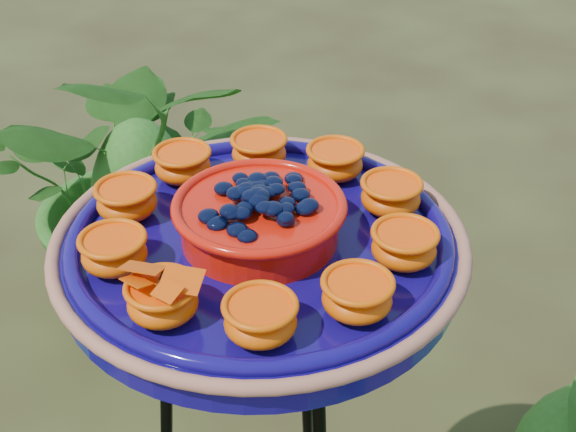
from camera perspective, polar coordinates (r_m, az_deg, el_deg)
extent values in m
torus|color=black|center=(0.97, -1.95, -4.17)|extent=(0.27, 0.27, 0.02)
cylinder|color=#11075A|center=(0.95, -1.99, -2.59)|extent=(0.48, 0.48, 0.04)
torus|color=#AB5D4D|center=(0.93, -2.01, -1.67)|extent=(0.49, 0.49, 0.02)
torus|color=#11075A|center=(0.93, -2.01, -1.47)|extent=(0.45, 0.45, 0.02)
cylinder|color=red|center=(0.92, -2.04, -0.42)|extent=(0.19, 0.19, 0.05)
torus|color=red|center=(0.91, -2.07, 0.77)|extent=(0.20, 0.20, 0.01)
ellipsoid|color=black|center=(0.90, -2.07, 1.10)|extent=(0.16, 0.16, 0.03)
ellipsoid|color=#EA5B02|center=(0.89, 8.23, -2.33)|extent=(0.07, 0.07, 0.04)
cylinder|color=#F66204|center=(0.88, 8.33, -1.38)|extent=(0.07, 0.07, 0.01)
ellipsoid|color=#EA5B02|center=(0.98, 7.31, 1.25)|extent=(0.07, 0.07, 0.04)
cylinder|color=#F66204|center=(0.97, 7.39, 2.15)|extent=(0.07, 0.07, 0.01)
ellipsoid|color=#EA5B02|center=(1.04, 3.36, 3.68)|extent=(0.07, 0.07, 0.04)
cylinder|color=#F66204|center=(1.03, 3.39, 4.55)|extent=(0.07, 0.07, 0.01)
ellipsoid|color=#EA5B02|center=(1.06, -2.07, 4.46)|extent=(0.07, 0.07, 0.04)
cylinder|color=#F66204|center=(1.06, -2.09, 5.32)|extent=(0.07, 0.07, 0.01)
ellipsoid|color=#EA5B02|center=(1.04, -7.48, 3.47)|extent=(0.07, 0.07, 0.04)
cylinder|color=#F66204|center=(1.03, -7.56, 4.34)|extent=(0.07, 0.07, 0.01)
ellipsoid|color=#EA5B02|center=(0.98, -11.38, 0.89)|extent=(0.07, 0.07, 0.04)
cylinder|color=#F66204|center=(0.97, -11.50, 1.79)|extent=(0.07, 0.07, 0.01)
ellipsoid|color=#EA5B02|center=(0.90, -12.24, -2.71)|extent=(0.07, 0.07, 0.04)
cylinder|color=#F66204|center=(0.89, -12.38, -1.77)|extent=(0.07, 0.07, 0.01)
ellipsoid|color=#EA5B02|center=(0.82, -8.89, -6.14)|extent=(0.07, 0.07, 0.04)
cylinder|color=#F66204|center=(0.81, -9.00, -5.16)|extent=(0.07, 0.07, 0.01)
ellipsoid|color=#EA5B02|center=(0.79, -1.98, -7.55)|extent=(0.07, 0.07, 0.04)
cylinder|color=#F66204|center=(0.78, -2.00, -6.55)|extent=(0.07, 0.07, 0.01)
ellipsoid|color=#EA5B02|center=(0.82, 4.93, -5.89)|extent=(0.07, 0.07, 0.04)
cylinder|color=#F66204|center=(0.81, 4.99, -4.91)|extent=(0.07, 0.07, 0.01)
cylinder|color=black|center=(0.80, -9.07, -4.59)|extent=(0.01, 0.03, 0.00)
cube|color=#F46104|center=(0.81, -10.30, -3.65)|extent=(0.05, 0.04, 0.01)
cube|color=#F46104|center=(0.79, -7.56, -4.52)|extent=(0.05, 0.04, 0.01)
imported|color=#285015|center=(2.11, -10.32, 2.23)|extent=(0.92, 0.86, 0.83)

